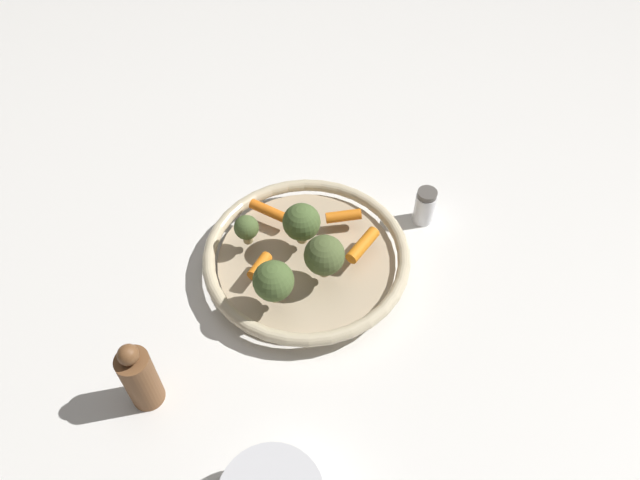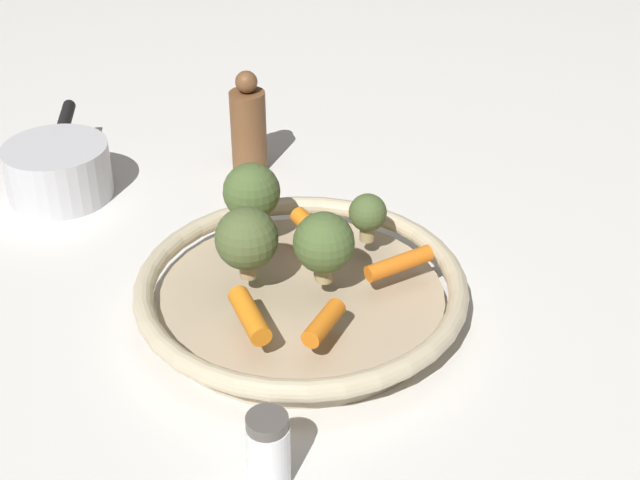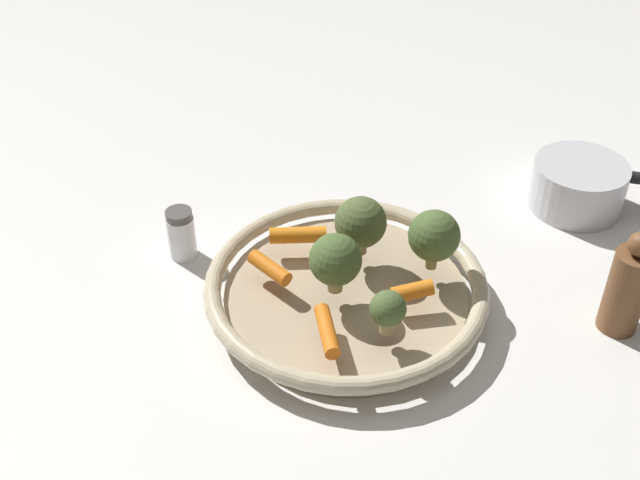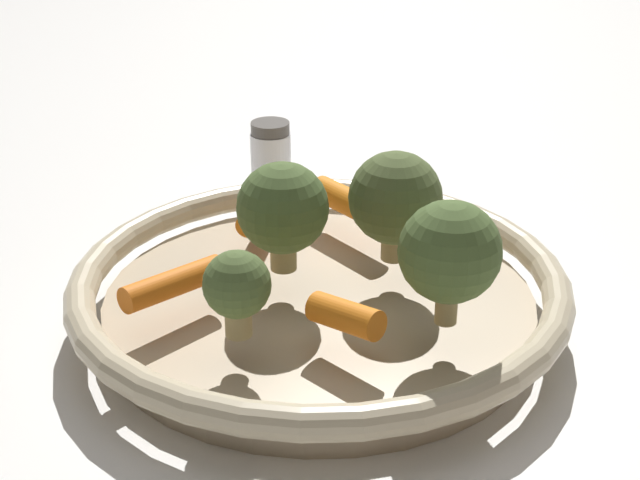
% 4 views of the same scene
% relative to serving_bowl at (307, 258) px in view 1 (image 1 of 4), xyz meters
% --- Properties ---
extents(ground_plane, '(2.38, 2.38, 0.00)m').
position_rel_serving_bowl_xyz_m(ground_plane, '(0.00, 0.00, -0.02)').
color(ground_plane, silver).
extents(serving_bowl, '(0.32, 0.32, 0.04)m').
position_rel_serving_bowl_xyz_m(serving_bowl, '(0.00, 0.00, 0.00)').
color(serving_bowl, tan).
rests_on(serving_bowl, ground_plane).
extents(baby_carrot_back, '(0.02, 0.05, 0.02)m').
position_rel_serving_bowl_xyz_m(baby_carrot_back, '(-0.04, -0.07, 0.03)').
color(baby_carrot_back, orange).
rests_on(baby_carrot_back, serving_bowl).
extents(baby_carrot_near_rim, '(0.02, 0.07, 0.02)m').
position_rel_serving_bowl_xyz_m(baby_carrot_near_rim, '(0.07, 0.05, 0.03)').
color(baby_carrot_near_rim, orange).
rests_on(baby_carrot_near_rim, serving_bowl).
extents(baby_carrot_left, '(0.07, 0.02, 0.02)m').
position_rel_serving_bowl_xyz_m(baby_carrot_left, '(-0.09, 0.03, 0.03)').
color(baby_carrot_left, orange).
rests_on(baby_carrot_left, serving_bowl).
extents(baby_carrot_right, '(0.05, 0.05, 0.02)m').
position_rel_serving_bowl_xyz_m(baby_carrot_right, '(0.02, 0.08, 0.03)').
color(baby_carrot_right, orange).
rests_on(baby_carrot_right, serving_bowl).
extents(broccoli_floret_large, '(0.06, 0.06, 0.07)m').
position_rel_serving_bowl_xyz_m(broccoli_floret_large, '(0.05, -0.02, 0.06)').
color(broccoli_floret_large, tan).
rests_on(broccoli_floret_large, serving_bowl).
extents(broccoli_floret_edge, '(0.06, 0.06, 0.07)m').
position_rel_serving_bowl_xyz_m(broccoli_floret_edge, '(-0.02, 0.01, 0.06)').
color(broccoli_floret_edge, tan).
rests_on(broccoli_floret_edge, serving_bowl).
extents(broccoli_floret_small, '(0.06, 0.06, 0.07)m').
position_rel_serving_bowl_xyz_m(broccoli_floret_small, '(0.01, -0.10, 0.06)').
color(broccoli_floret_small, tan).
rests_on(broccoli_floret_small, serving_bowl).
extents(broccoli_floret_mid, '(0.04, 0.04, 0.05)m').
position_rel_serving_bowl_xyz_m(broccoli_floret_mid, '(-0.09, -0.03, 0.05)').
color(broccoli_floret_mid, tan).
rests_on(broccoli_floret_mid, serving_bowl).
extents(salt_shaker, '(0.03, 0.03, 0.07)m').
position_rel_serving_bowl_xyz_m(salt_shaker, '(0.11, 0.19, 0.01)').
color(salt_shaker, white).
rests_on(salt_shaker, ground_plane).
extents(pepper_mill, '(0.04, 0.04, 0.13)m').
position_rel_serving_bowl_xyz_m(pepper_mill, '(-0.06, -0.30, 0.03)').
color(pepper_mill, brown).
rests_on(pepper_mill, ground_plane).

